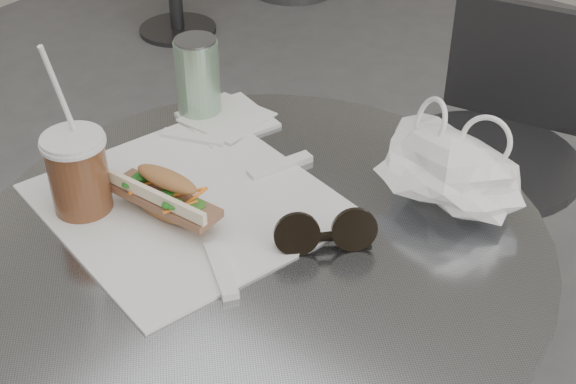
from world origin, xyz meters
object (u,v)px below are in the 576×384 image
Objects in this scene: banh_mi at (166,196)px; drink_can at (198,78)px; chair_far at (483,201)px; cafe_table at (265,376)px; iced_coffee at (78,173)px; sunglasses at (325,234)px.

drink_can is at bearing 121.96° from banh_mi.
chair_far is 0.81m from drink_can.
cafe_table is 0.79m from chair_far.
cafe_table is 3.04× the size of iced_coffee.
drink_can is at bearing 56.10° from chair_far.
cafe_table is 5.73× the size of drink_can.
iced_coffee is 1.88× the size of drink_can.
sunglasses is (0.08, -0.75, 0.43)m from chair_far.
iced_coffee is (-0.23, -0.88, 0.47)m from chair_far.
sunglasses is at bearing 18.71° from banh_mi.
drink_can reaches higher than banh_mi.
iced_coffee is 2.24× the size of sunglasses.
chair_far is 3.65× the size of banh_mi.
banh_mi is at bearing 28.05° from iced_coffee.
banh_mi is at bearing -158.74° from cafe_table.
chair_far is 1.02m from iced_coffee.
chair_far is at bearing 65.39° from drink_can.
drink_can is (-0.36, 0.16, 0.04)m from sunglasses.
drink_can is at bearing 111.88° from sunglasses.
sunglasses is (0.21, 0.08, -0.01)m from banh_mi.
banh_mi is 0.12m from iced_coffee.
banh_mi is 0.22m from sunglasses.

